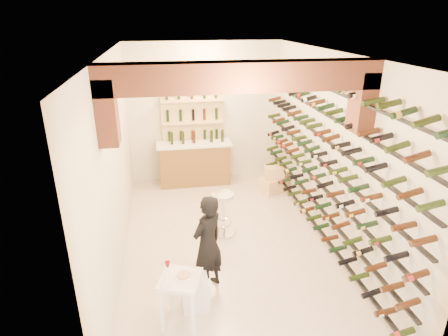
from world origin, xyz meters
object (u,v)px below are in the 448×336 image
object	(u,v)px
wine_rack	(318,155)
tasting_table	(180,286)
back_counter	(195,162)
person	(208,244)
white_stool	(195,293)
crate_lower	(274,185)
chrome_barstool	(223,211)

from	to	relation	value
wine_rack	tasting_table	distance (m)	3.13
wine_rack	back_counter	bearing A→B (deg)	124.66
wine_rack	person	distance (m)	2.41
wine_rack	white_stool	size ratio (longest dim) A/B	13.01
wine_rack	tasting_table	size ratio (longest dim) A/B	6.64
wine_rack	white_stool	world-z (taller)	wine_rack
crate_lower	back_counter	bearing A→B (deg)	155.61
back_counter	person	bearing A→B (deg)	-92.56
back_counter	tasting_table	size ratio (longest dim) A/B	1.98
white_stool	crate_lower	size ratio (longest dim) A/B	0.77
chrome_barstool	back_counter	bearing A→B (deg)	96.81
white_stool	crate_lower	bearing A→B (deg)	57.86
tasting_table	crate_lower	distance (m)	4.28
back_counter	crate_lower	distance (m)	1.90
person	crate_lower	xyz separation A→B (m)	(1.87, 2.96, -0.57)
back_counter	white_stool	xyz separation A→B (m)	(-0.39, -4.10, -0.31)
white_stool	person	distance (m)	0.68
white_stool	chrome_barstool	size ratio (longest dim) A/B	0.54
white_stool	tasting_table	bearing A→B (deg)	-127.63
white_stool	person	bearing A→B (deg)	58.89
back_counter	crate_lower	xyz separation A→B (m)	(1.70, -0.77, -0.36)
person	chrome_barstool	size ratio (longest dim) A/B	1.81
white_stool	person	world-z (taller)	person
back_counter	crate_lower	bearing A→B (deg)	-24.39
back_counter	white_stool	bearing A→B (deg)	-95.45
wine_rack	tasting_table	bearing A→B (deg)	-144.72
wine_rack	chrome_barstool	xyz separation A→B (m)	(-1.55, 0.31, -1.08)
tasting_table	chrome_barstool	world-z (taller)	tasting_table
tasting_table	white_stool	xyz separation A→B (m)	(0.20, 0.27, -0.36)
white_stool	crate_lower	world-z (taller)	white_stool
tasting_table	crate_lower	size ratio (longest dim) A/B	1.52
tasting_table	white_stool	size ratio (longest dim) A/B	1.96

